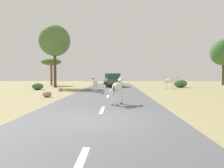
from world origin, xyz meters
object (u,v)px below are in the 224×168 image
at_px(zebra_2, 118,87).
at_px(tree_0, 55,41).
at_px(zebra_0, 95,83).
at_px(bush_2, 180,84).
at_px(car_1, 114,81).
at_px(tree_2, 51,62).
at_px(bush_1, 38,86).
at_px(rock_1, 47,94).
at_px(tree_1, 224,52).
at_px(rock_0, 60,89).
at_px(zebra_1, 170,81).
at_px(car_0, 110,79).

distance_m(zebra_2, tree_0, 18.34).
distance_m(zebra_0, bush_2, 12.88).
distance_m(zebra_0, car_1, 8.83).
xyz_separation_m(tree_2, bush_1, (1.46, -9.67, -3.15)).
bearing_deg(tree_0, rock_1, -76.65).
xyz_separation_m(car_1, bush_1, (-8.21, -5.16, -0.49)).
relative_size(tree_1, bush_2, 4.27).
relative_size(zebra_0, tree_2, 0.37).
bearing_deg(tree_1, rock_0, -150.06).
bearing_deg(zebra_0, tree_2, -49.95).
bearing_deg(zebra_1, rock_1, -35.77).
bearing_deg(rock_1, tree_0, 103.35).
bearing_deg(tree_1, zebra_1, -141.04).
xyz_separation_m(zebra_2, tree_0, (-7.95, 15.77, 4.95)).
xyz_separation_m(zebra_1, rock_1, (-11.41, -9.63, -0.67)).
bearing_deg(tree_0, car_0, 51.70).
bearing_deg(zebra_0, rock_1, 59.64).
relative_size(zebra_1, tree_2, 0.38).
xyz_separation_m(zebra_0, rock_1, (-3.16, -3.90, -0.70)).
bearing_deg(tree_0, zebra_0, -52.61).
height_order(tree_0, bush_2, tree_0).
height_order(rock_0, rock_1, rock_1).
distance_m(bush_1, bush_2, 17.28).
bearing_deg(tree_0, tree_1, 14.14).
bearing_deg(tree_2, bush_2, -15.94).
bearing_deg(zebra_1, rock_0, -55.25).
bearing_deg(rock_0, tree_2, 110.85).
xyz_separation_m(car_0, tree_1, (17.45, -2.48, 4.17)).
distance_m(tree_1, bush_1, 27.37).
bearing_deg(bush_1, tree_2, 98.57).
relative_size(car_1, tree_2, 1.07).
relative_size(zebra_1, rock_1, 2.22).
height_order(car_0, bush_2, car_0).
bearing_deg(zebra_0, car_1, -91.84).
relative_size(zebra_2, car_1, 0.36).
xyz_separation_m(car_0, rock_1, (-4.01, -20.23, -0.64)).
height_order(bush_2, rock_1, bush_2).
bearing_deg(bush_2, tree_0, -179.09).
relative_size(car_1, tree_1, 0.62).
bearing_deg(bush_2, tree_2, 164.06).
xyz_separation_m(zebra_0, car_1, (1.60, 8.68, -0.06)).
xyz_separation_m(car_1, tree_2, (-9.67, 4.50, 2.66)).
bearing_deg(zebra_2, bush_2, 82.52).
distance_m(car_1, tree_0, 9.12).
bearing_deg(tree_1, tree_2, -178.56).
relative_size(tree_2, rock_0, 8.52).
bearing_deg(zebra_1, tree_2, -100.51).
height_order(car_1, rock_1, car_1).
bearing_deg(bush_1, zebra_2, -53.17).
height_order(bush_1, rock_1, bush_1).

